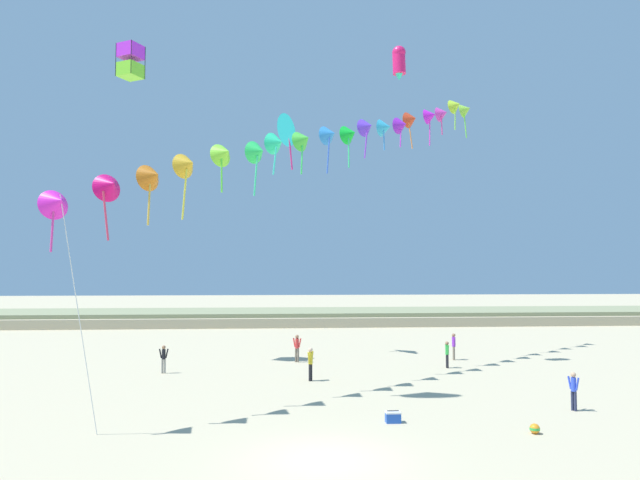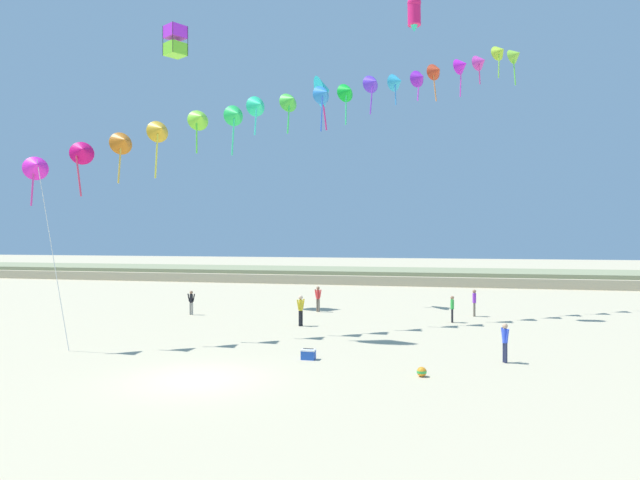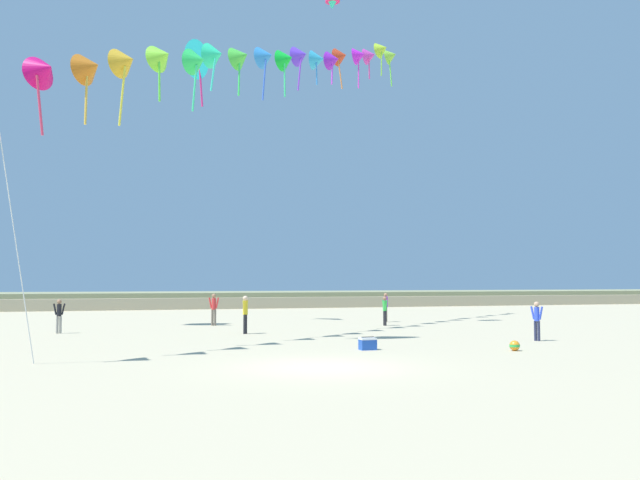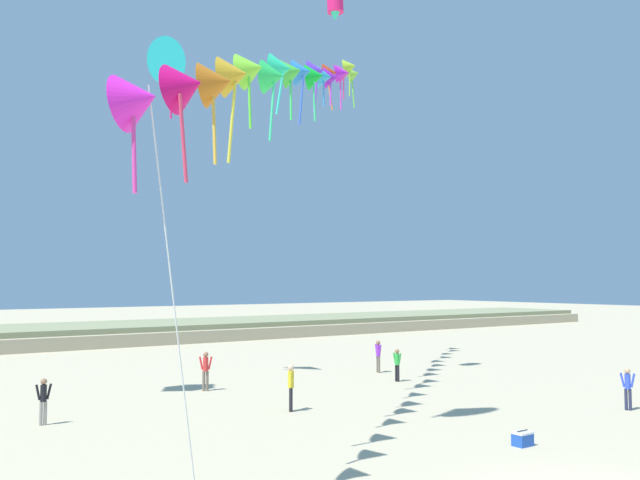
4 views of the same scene
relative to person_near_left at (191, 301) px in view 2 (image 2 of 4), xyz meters
name	(u,v)px [view 2 (image 2 of 4)]	position (x,y,z in m)	size (l,w,h in m)	color
ground_plane	(198,379)	(7.93, -15.46, -0.91)	(240.00, 240.00, 0.00)	#C1B28E
dune_ridge	(377,275)	(7.93, 31.12, -0.22)	(120.00, 12.42, 1.39)	tan
person_near_left	(191,301)	(0.00, 0.00, 0.00)	(0.55, 0.22, 1.58)	gray
person_near_right	(318,297)	(7.70, 3.41, 0.09)	(0.57, 0.37, 1.74)	#726656
person_mid_center	(301,308)	(8.21, -2.83, 0.10)	(0.38, 0.57, 1.75)	black
person_far_left	(474,301)	(17.97, 3.60, 0.08)	(0.23, 0.61, 1.72)	#726656
person_far_right	(505,340)	(18.80, -10.06, 0.01)	(0.32, 0.53, 1.59)	#282D4C
person_far_center	(452,307)	(16.62, 0.58, 0.00)	(0.22, 0.56, 1.58)	black
kite_banner_string	(335,93)	(9.89, -1.38, 12.64)	(23.84, 23.41, 19.00)	#E622C1
large_kite_low_lead	(175,41)	(-3.14, 3.83, 18.50)	(1.77, 1.77, 2.17)	#7CE12F
large_kite_high_solo	(324,91)	(7.33, 6.93, 15.00)	(2.39, 2.78, 4.15)	#20C5D0
large_kite_outer_drift	(414,13)	(14.23, 2.43, 18.42)	(1.14, 1.17, 2.25)	#F01A62
beach_cooler	(308,354)	(10.91, -11.33, -0.70)	(0.58, 0.41, 0.46)	blue
beach_ball	(422,372)	(15.67, -13.19, -0.73)	(0.36, 0.36, 0.36)	orange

